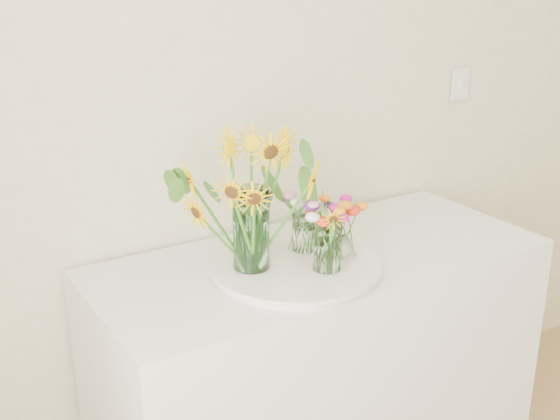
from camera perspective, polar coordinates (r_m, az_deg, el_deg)
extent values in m
cube|color=white|center=(2.36, 3.13, -13.73)|extent=(1.40, 0.60, 0.90)
cylinder|color=white|center=(2.01, 1.29, -4.82)|extent=(0.46, 0.46, 0.02)
cylinder|color=#C7FCF2|center=(1.94, -2.36, -1.61)|extent=(0.12, 0.12, 0.24)
cylinder|color=white|center=(1.95, 3.90, -3.18)|extent=(0.08, 0.08, 0.13)
cylinder|color=white|center=(2.08, 1.94, -1.86)|extent=(0.08, 0.08, 0.12)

